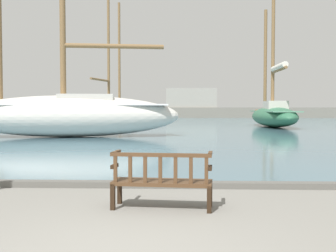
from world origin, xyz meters
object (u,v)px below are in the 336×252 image
at_px(channel_buoy, 68,130).
at_px(park_bench, 162,180).
at_px(sailboat_nearest_starboard, 69,113).
at_px(sailboat_distant_harbor, 273,113).
at_px(sailboat_mid_port, 108,110).

bearing_deg(channel_buoy, park_bench, -69.46).
height_order(sailboat_nearest_starboard, sailboat_distant_harbor, sailboat_nearest_starboard).
bearing_deg(channel_buoy, sailboat_nearest_starboard, -10.76).
distance_m(park_bench, channel_buoy, 16.74).
distance_m(sailboat_mid_port, sailboat_distant_harbor, 19.41).
height_order(sailboat_mid_port, sailboat_distant_harbor, sailboat_mid_port).
bearing_deg(sailboat_mid_port, park_bench, -78.52).
bearing_deg(sailboat_mid_port, sailboat_distant_harbor, -35.29).
relative_size(sailboat_mid_port, channel_buoy, 11.74).
bearing_deg(sailboat_nearest_starboard, sailboat_distant_harbor, 43.39).
bearing_deg(sailboat_mid_port, channel_buoy, -84.80).
height_order(park_bench, sailboat_distant_harbor, sailboat_distant_harbor).
bearing_deg(sailboat_nearest_starboard, channel_buoy, 169.24).
xyz_separation_m(sailboat_nearest_starboard, channel_buoy, (-0.07, 0.01, -0.96)).
xyz_separation_m(park_bench, sailboat_distant_harbor, (7.78, 28.51, 0.72)).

